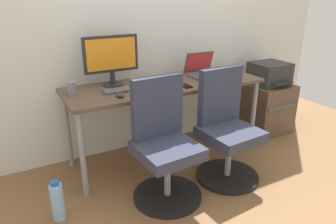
{
  "coord_description": "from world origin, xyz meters",
  "views": [
    {
      "loc": [
        -1.28,
        -2.43,
        1.53
      ],
      "look_at": [
        0.0,
        -0.05,
        0.48
      ],
      "focal_mm": 33.79,
      "sensor_mm": 36.0,
      "label": 1
    }
  ],
  "objects_px": {
    "printer": "(269,73)",
    "open_laptop": "(203,70)",
    "office_chair_left": "(164,146)",
    "water_bottle_on_floor": "(58,201)",
    "coffee_mug": "(152,87)",
    "office_chair_right": "(226,131)",
    "side_cabinet": "(265,107)",
    "desktop_monitor": "(111,57)"
  },
  "relations": [
    {
      "from": "coffee_mug",
      "to": "desktop_monitor",
      "type": "bearing_deg",
      "value": 120.89
    },
    {
      "from": "water_bottle_on_floor",
      "to": "open_laptop",
      "type": "bearing_deg",
      "value": 18.38
    },
    {
      "from": "office_chair_left",
      "to": "office_chair_right",
      "type": "distance_m",
      "value": 0.59
    },
    {
      "from": "printer",
      "to": "open_laptop",
      "type": "distance_m",
      "value": 0.86
    },
    {
      "from": "side_cabinet",
      "to": "water_bottle_on_floor",
      "type": "height_order",
      "value": "side_cabinet"
    },
    {
      "from": "office_chair_left",
      "to": "water_bottle_on_floor",
      "type": "height_order",
      "value": "office_chair_left"
    },
    {
      "from": "desktop_monitor",
      "to": "open_laptop",
      "type": "distance_m",
      "value": 0.92
    },
    {
      "from": "side_cabinet",
      "to": "office_chair_left",
      "type": "bearing_deg",
      "value": -160.9
    },
    {
      "from": "desktop_monitor",
      "to": "coffee_mug",
      "type": "relative_size",
      "value": 5.22
    },
    {
      "from": "office_chair_right",
      "to": "printer",
      "type": "bearing_deg",
      "value": 28.71
    },
    {
      "from": "coffee_mug",
      "to": "open_laptop",
      "type": "bearing_deg",
      "value": 20.96
    },
    {
      "from": "coffee_mug",
      "to": "office_chair_right",
      "type": "bearing_deg",
      "value": -32.99
    },
    {
      "from": "office_chair_right",
      "to": "office_chair_left",
      "type": "bearing_deg",
      "value": 180.0
    },
    {
      "from": "office_chair_right",
      "to": "desktop_monitor",
      "type": "distance_m",
      "value": 1.16
    },
    {
      "from": "printer",
      "to": "office_chair_left",
      "type": "bearing_deg",
      "value": -160.93
    },
    {
      "from": "side_cabinet",
      "to": "desktop_monitor",
      "type": "relative_size",
      "value": 1.15
    },
    {
      "from": "side_cabinet",
      "to": "printer",
      "type": "bearing_deg",
      "value": -90.0
    },
    {
      "from": "water_bottle_on_floor",
      "to": "open_laptop",
      "type": "xyz_separation_m",
      "value": [
        1.55,
        0.52,
        0.65
      ]
    },
    {
      "from": "office_chair_left",
      "to": "desktop_monitor",
      "type": "xyz_separation_m",
      "value": [
        -0.14,
        0.69,
        0.57
      ]
    },
    {
      "from": "side_cabinet",
      "to": "coffee_mug",
      "type": "bearing_deg",
      "value": -172.0
    },
    {
      "from": "water_bottle_on_floor",
      "to": "coffee_mug",
      "type": "distance_m",
      "value": 1.11
    },
    {
      "from": "open_laptop",
      "to": "coffee_mug",
      "type": "bearing_deg",
      "value": -159.04
    },
    {
      "from": "office_chair_right",
      "to": "desktop_monitor",
      "type": "height_order",
      "value": "desktop_monitor"
    },
    {
      "from": "office_chair_left",
      "to": "coffee_mug",
      "type": "xyz_separation_m",
      "value": [
        0.07,
        0.34,
        0.37
      ]
    },
    {
      "from": "open_laptop",
      "to": "desktop_monitor",
      "type": "bearing_deg",
      "value": 173.95
    },
    {
      "from": "office_chair_left",
      "to": "water_bottle_on_floor",
      "type": "xyz_separation_m",
      "value": [
        -0.8,
        0.08,
        -0.28
      ]
    },
    {
      "from": "office_chair_right",
      "to": "coffee_mug",
      "type": "relative_size",
      "value": 10.22
    },
    {
      "from": "side_cabinet",
      "to": "open_laptop",
      "type": "xyz_separation_m",
      "value": [
        -0.85,
        0.05,
        0.52
      ]
    },
    {
      "from": "coffee_mug",
      "to": "printer",
      "type": "bearing_deg",
      "value": 7.96
    },
    {
      "from": "side_cabinet",
      "to": "desktop_monitor",
      "type": "height_order",
      "value": "desktop_monitor"
    },
    {
      "from": "office_chair_left",
      "to": "printer",
      "type": "distance_m",
      "value": 1.71
    },
    {
      "from": "office_chair_right",
      "to": "open_laptop",
      "type": "height_order",
      "value": "open_laptop"
    },
    {
      "from": "office_chair_right",
      "to": "open_laptop",
      "type": "xyz_separation_m",
      "value": [
        0.16,
        0.6,
        0.37
      ]
    },
    {
      "from": "water_bottle_on_floor",
      "to": "office_chair_left",
      "type": "bearing_deg",
      "value": -6.04
    },
    {
      "from": "printer",
      "to": "open_laptop",
      "type": "relative_size",
      "value": 1.29
    },
    {
      "from": "water_bottle_on_floor",
      "to": "printer",
      "type": "bearing_deg",
      "value": 11.04
    },
    {
      "from": "printer",
      "to": "coffee_mug",
      "type": "relative_size",
      "value": 4.35
    },
    {
      "from": "water_bottle_on_floor",
      "to": "desktop_monitor",
      "type": "height_order",
      "value": "desktop_monitor"
    },
    {
      "from": "office_chair_right",
      "to": "open_laptop",
      "type": "distance_m",
      "value": 0.72
    },
    {
      "from": "water_bottle_on_floor",
      "to": "desktop_monitor",
      "type": "distance_m",
      "value": 1.23
    },
    {
      "from": "office_chair_left",
      "to": "printer",
      "type": "relative_size",
      "value": 2.35
    },
    {
      "from": "coffee_mug",
      "to": "side_cabinet",
      "type": "bearing_deg",
      "value": 8.0
    }
  ]
}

